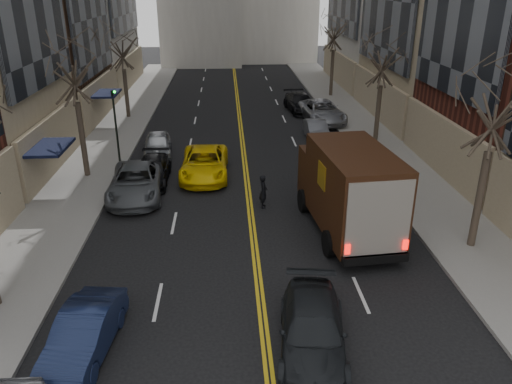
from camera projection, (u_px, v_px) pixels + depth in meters
sidewalk_left at (110, 139)px, 34.08m from camera, size 4.00×66.00×0.15m
sidewalk_right at (370, 135)px, 35.06m from camera, size 4.00×66.00×0.15m
tree_lf_mid at (71, 55)px, 25.11m from camera, size 3.20×3.20×8.91m
tree_lf_far at (121, 39)px, 37.28m from camera, size 3.20×3.20×8.12m
tree_rt_near at (500, 90)px, 17.86m from camera, size 3.20×3.20×8.71m
tree_rt_mid at (384, 49)px, 30.84m from camera, size 3.20×3.20×8.32m
tree_rt_far at (335, 21)px, 44.40m from camera, size 3.20×3.20×9.11m
traffic_signal at (115, 118)px, 28.50m from camera, size 0.29×0.26×4.70m
ups_truck at (348, 190)px, 20.95m from camera, size 3.42×7.30×3.88m
observer_sedan at (312, 330)px, 14.51m from camera, size 2.52×4.94×1.37m
taxi at (205, 163)px, 27.55m from camera, size 2.60×5.50×1.52m
pedestrian at (263, 191)px, 23.71m from camera, size 0.40×0.60×1.64m
parked_lf_b at (84, 334)px, 14.37m from camera, size 1.87×4.19×1.34m
parked_lf_c at (136, 182)px, 24.96m from camera, size 2.86×5.64×1.53m
parked_lf_d at (152, 171)px, 26.80m from camera, size 1.82×4.43×1.28m
parked_lf_e at (158, 144)px, 30.94m from camera, size 2.08×4.28×1.41m
parked_rt_a at (317, 130)px, 34.09m from camera, size 1.37×3.89×1.28m
parked_rt_b at (322, 112)px, 38.24m from camera, size 3.27×6.12×1.64m
parked_rt_c at (300, 103)px, 41.39m from camera, size 2.61×5.21×1.45m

